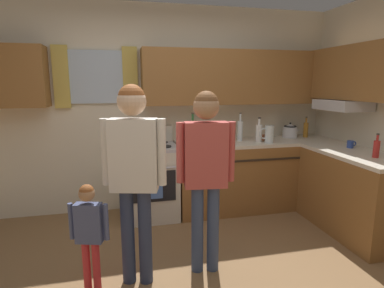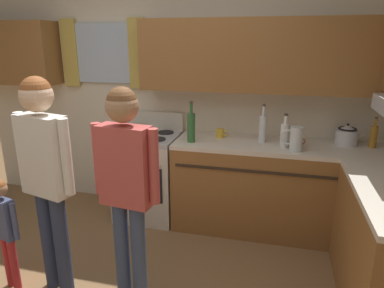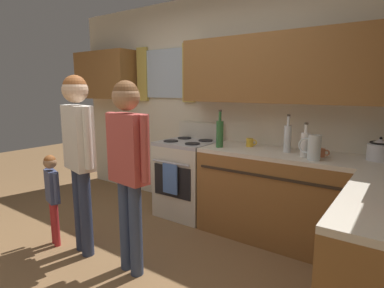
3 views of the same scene
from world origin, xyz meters
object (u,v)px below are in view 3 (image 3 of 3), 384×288
bottle_milk_white (305,144)px  stovetop_kettle (380,150)px  stove_oven (189,176)px  mug_mustard_yellow (250,142)px  adult_holding_child (79,144)px  adult_in_plaid (128,156)px  water_pitcher (313,147)px  bottle_wine_green (220,133)px  cup_terracotta (322,153)px  bottle_tall_clear (288,138)px  small_child (52,189)px

bottle_milk_white → stovetop_kettle: size_ratio=1.14×
stove_oven → mug_mustard_yellow: 0.89m
adult_holding_child → adult_in_plaid: bearing=3.2°
water_pitcher → bottle_wine_green: bearing=176.9°
cup_terracotta → water_pitcher: size_ratio=0.49×
bottle_tall_clear → cup_terracotta: bottle_tall_clear is taller
cup_terracotta → bottle_milk_white: bearing=-144.8°
adult_in_plaid → bottle_tall_clear: bearing=57.9°
adult_holding_child → adult_in_plaid: adult_holding_child is taller
bottle_tall_clear → water_pitcher: size_ratio=1.67×
stove_oven → small_child: 1.52m
stove_oven → bottle_wine_green: (0.50, -0.13, 0.58)m
stovetop_kettle → small_child: bearing=-149.2°
water_pitcher → stovetop_kettle: bearing=33.0°
bottle_milk_white → adult_in_plaid: (-1.03, -1.19, -0.03)m
bottle_milk_white → stovetop_kettle: bearing=21.2°
bottle_wine_green → stovetop_kettle: size_ratio=1.44×
stove_oven → stovetop_kettle: 2.02m
mug_mustard_yellow → water_pitcher: 0.77m
adult_holding_child → water_pitcher: bearing=33.5°
bottle_tall_clear → adult_holding_child: 1.96m
stove_oven → water_pitcher: 1.58m
mug_mustard_yellow → small_child: 2.04m
stovetop_kettle → water_pitcher: bearing=-147.0°
cup_terracotta → stovetop_kettle: 0.46m
bottle_milk_white → cup_terracotta: (0.13, 0.09, -0.08)m
bottle_milk_white → water_pitcher: (0.09, -0.09, -0.01)m
bottle_wine_green → adult_holding_child: adult_holding_child is taller
small_child → cup_terracotta: bearing=33.4°
cup_terracotta → adult_in_plaid: bearing=-132.2°
bottle_milk_white → bottle_wine_green: (-0.87, -0.04, 0.03)m
bottle_milk_white → bottle_tall_clear: (-0.20, 0.13, 0.02)m
bottle_milk_white → small_child: (-1.98, -1.30, -0.46)m
bottle_tall_clear → stovetop_kettle: bearing=7.0°
bottle_tall_clear → small_child: size_ratio=0.41×
bottle_tall_clear → cup_terracotta: 0.35m
small_child → stovetop_kettle: bearing=30.8°
bottle_tall_clear → adult_in_plaid: adult_in_plaid is taller
water_pitcher → small_child: water_pitcher is taller
bottle_wine_green → mug_mustard_yellow: bearing=41.7°
bottle_tall_clear → bottle_milk_white: bearing=-31.7°
bottle_tall_clear → adult_holding_child: size_ratio=0.23×
stovetop_kettle → bottle_milk_white: bearing=-158.8°
stove_oven → adult_holding_child: (-0.25, -1.32, 0.56)m
adult_in_plaid → water_pitcher: bearing=44.4°
mug_mustard_yellow → adult_in_plaid: size_ratio=0.08×
water_pitcher → mug_mustard_yellow: bearing=159.2°
bottle_tall_clear → adult_holding_child: bearing=-136.4°
stovetop_kettle → adult_holding_child: (-2.19, -1.44, 0.03)m
bottle_wine_green → water_pitcher: size_ratio=1.79×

